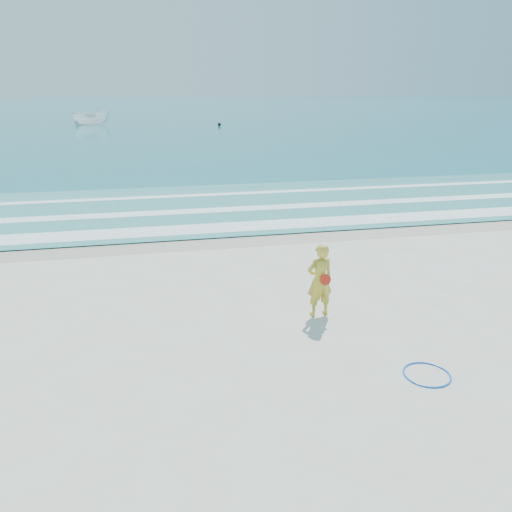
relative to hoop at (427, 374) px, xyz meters
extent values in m
plane|color=silver|center=(-3.14, 0.87, -0.02)|extent=(400.00, 400.00, 0.00)
cube|color=#B2A893|center=(-3.14, 9.87, -0.01)|extent=(400.00, 2.40, 0.00)
cube|color=#19727F|center=(-3.14, 105.87, 0.00)|extent=(400.00, 190.00, 0.04)
cube|color=#59B7AD|center=(-3.14, 14.87, 0.03)|extent=(400.00, 10.00, 0.01)
cube|color=white|center=(-3.14, 11.17, 0.04)|extent=(400.00, 1.40, 0.01)
cube|color=white|center=(-3.14, 14.07, 0.04)|extent=(400.00, 0.90, 0.01)
cube|color=white|center=(-3.14, 17.37, 0.04)|extent=(400.00, 0.60, 0.01)
torus|color=blue|center=(0.00, 0.00, 0.00)|extent=(1.08, 1.08, 0.03)
imported|color=white|center=(-12.45, 65.71, 1.00)|extent=(5.39, 3.22, 1.96)
sphere|color=black|center=(4.29, 60.18, 0.25)|extent=(0.45, 0.45, 0.45)
imported|color=gold|center=(-1.22, 3.03, 0.90)|extent=(0.72, 0.52, 1.83)
cylinder|color=red|center=(-1.14, 2.85, 0.98)|extent=(0.27, 0.08, 0.27)
camera|label=1|loc=(-5.04, -7.60, 5.41)|focal=35.00mm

